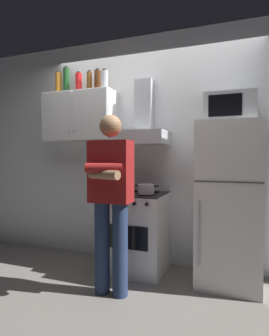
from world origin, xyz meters
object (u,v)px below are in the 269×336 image
at_px(bottle_wine_green, 66,81).
at_px(stove_oven, 138,232).
at_px(bottle_rum_dark, 98,81).
at_px(microwave, 230,108).
at_px(bottle_liquor_amber, 59,84).
at_px(refrigerator, 229,204).
at_px(bottle_soda_red, 79,83).
at_px(cooking_pot, 146,189).
at_px(bottle_canister_steel, 104,80).
at_px(person_standing, 111,197).
at_px(range_hood, 142,127).
at_px(upper_cabinet, 80,117).
at_px(bottle_beer_brown, 89,82).

bearing_deg(bottle_wine_green, stove_oven, -8.54).
bearing_deg(bottle_rum_dark, microwave, -5.37).
bearing_deg(bottle_wine_green, bottle_liquor_amber, -169.21).
distance_m(refrigerator, bottle_soda_red, 2.26).
height_order(cooking_pot, bottle_wine_green, bottle_wine_green).
distance_m(bottle_rum_dark, bottle_canister_steel, 0.15).
bearing_deg(bottle_canister_steel, bottle_rum_dark, 151.69).
bearing_deg(person_standing, bottle_canister_steel, 119.87).
distance_m(range_hood, refrigerator, 1.25).
xyz_separation_m(bottle_soda_red, bottle_liquor_amber, (-0.28, -0.01, 0.01)).
relative_size(bottle_soda_red, bottle_canister_steel, 1.10).
xyz_separation_m(upper_cabinet, bottle_soda_red, (-0.03, 0.02, 0.42)).
height_order(person_standing, bottle_soda_red, bottle_soda_red).
xyz_separation_m(upper_cabinet, refrigerator, (1.75, -0.12, -0.95)).
relative_size(person_standing, bottle_liquor_amber, 5.62).
height_order(stove_oven, person_standing, person_standing).
distance_m(stove_oven, bottle_wine_green, 2.06).
relative_size(refrigerator, bottle_beer_brown, 6.11).
relative_size(bottle_soda_red, bottle_rum_dark, 0.95).
xyz_separation_m(range_hood, bottle_beer_brown, (-0.68, 0.01, 0.58)).
distance_m(upper_cabinet, bottle_liquor_amber, 0.54).
bearing_deg(person_standing, cooking_pot, 69.70).
relative_size(range_hood, bottle_liquor_amber, 2.57).
bearing_deg(refrigerator, bottle_soda_red, 175.34).
xyz_separation_m(refrigerator, microwave, (-0.00, 0.02, 0.94)).
xyz_separation_m(person_standing, bottle_soda_red, (-0.78, 0.75, 1.27)).
xyz_separation_m(microwave, bottle_rum_dark, (-1.53, 0.14, 0.44)).
relative_size(upper_cabinet, person_standing, 0.55).
height_order(upper_cabinet, bottle_canister_steel, bottle_canister_steel).
relative_size(bottle_soda_red, bottle_beer_brown, 1.00).
relative_size(refrigerator, bottle_wine_green, 4.62).
bearing_deg(bottle_canister_steel, bottle_wine_green, 174.11).
bearing_deg(bottle_soda_red, cooking_pot, -15.40).
distance_m(stove_oven, bottle_liquor_amber, 2.09).
height_order(upper_cabinet, bottle_rum_dark, bottle_rum_dark).
bearing_deg(upper_cabinet, bottle_rum_dark, 9.68).
height_order(cooking_pot, bottle_rum_dark, bottle_rum_dark).
xyz_separation_m(refrigerator, bottle_soda_red, (-1.78, 0.15, 1.37)).
bearing_deg(bottle_rum_dark, refrigerator, -6.05).
height_order(microwave, bottle_liquor_amber, bottle_liquor_amber).
xyz_separation_m(cooking_pot, bottle_wine_green, (-1.14, 0.27, 1.29)).
bearing_deg(cooking_pot, upper_cabinet, 165.27).
bearing_deg(microwave, bottle_beer_brown, 175.74).
height_order(stove_oven, microwave, microwave).
distance_m(upper_cabinet, stove_oven, 1.55).
distance_m(upper_cabinet, bottle_soda_red, 0.43).
relative_size(refrigerator, cooking_pot, 5.88).
height_order(stove_oven, bottle_beer_brown, bottle_beer_brown).
distance_m(refrigerator, bottle_rum_dark, 2.07).
distance_m(cooking_pot, bottle_rum_dark, 1.47).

